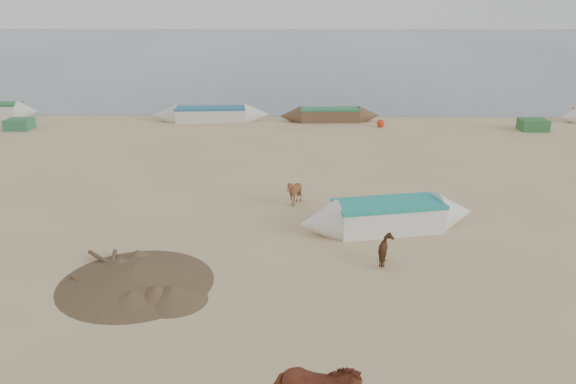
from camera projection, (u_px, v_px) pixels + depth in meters
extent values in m
plane|color=tan|center=(285.00, 275.00, 15.16)|extent=(140.00, 140.00, 0.00)
plane|color=slate|center=(297.00, 46.00, 92.77)|extent=(160.00, 160.00, 0.00)
imported|color=brown|center=(294.00, 192.00, 20.23)|extent=(1.12, 1.08, 0.97)
imported|color=brown|center=(387.00, 250.00, 15.69)|extent=(0.85, 0.93, 0.80)
cone|color=brown|center=(135.00, 274.00, 14.63)|extent=(5.39, 5.39, 0.52)
cube|color=#306B48|center=(19.00, 124.00, 32.24)|extent=(1.40, 1.20, 0.60)
sphere|color=red|center=(381.00, 123.00, 32.86)|extent=(0.44, 0.44, 0.44)
cube|color=slate|center=(175.00, 114.00, 35.40)|extent=(1.20, 1.10, 0.56)
cube|color=#2E6836|center=(533.00, 125.00, 32.01)|extent=(1.50, 1.20, 0.64)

